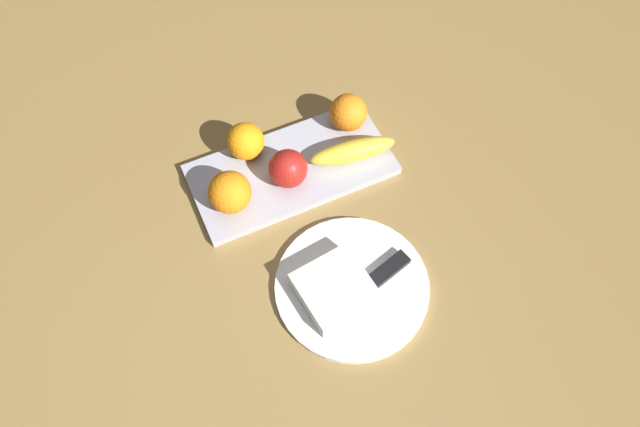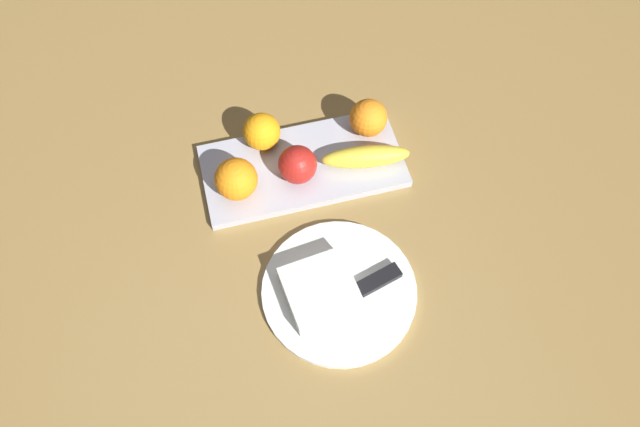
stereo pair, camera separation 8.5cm
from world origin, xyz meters
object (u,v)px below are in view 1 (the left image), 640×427
(apple, at_px, (288,169))
(orange_center, at_px, (230,192))
(dinner_plate, at_px, (352,287))
(knife, at_px, (378,278))
(orange_near_apple, at_px, (348,112))
(folded_napkin, at_px, (335,289))
(fruit_tray, at_px, (291,170))
(orange_near_banana, at_px, (245,141))
(banana, at_px, (353,151))

(apple, relative_size, orange_center, 0.92)
(dinner_plate, height_order, knife, knife)
(orange_near_apple, height_order, knife, orange_near_apple)
(folded_napkin, height_order, knife, folded_napkin)
(apple, height_order, orange_near_apple, orange_near_apple)
(fruit_tray, relative_size, orange_near_apple, 5.19)
(orange_near_apple, relative_size, knife, 0.37)
(orange_center, bearing_deg, orange_near_banana, -124.87)
(banana, relative_size, orange_center, 2.13)
(apple, bearing_deg, orange_near_banana, -61.93)
(dinner_plate, bearing_deg, folded_napkin, 0.00)
(dinner_plate, relative_size, knife, 1.36)
(knife, bearing_deg, orange_near_banana, -87.57)
(apple, xyz_separation_m, dinner_plate, (-0.01, 0.22, -0.04))
(fruit_tray, bearing_deg, banana, 166.10)
(banana, relative_size, folded_napkin, 1.45)
(fruit_tray, height_order, orange_near_banana, orange_near_banana)
(orange_center, bearing_deg, folded_napkin, 112.23)
(orange_near_apple, height_order, dinner_plate, orange_near_apple)
(orange_near_apple, bearing_deg, apple, 24.24)
(banana, xyz_separation_m, orange_center, (0.22, 0.00, 0.02))
(banana, bearing_deg, orange_near_banana, 160.61)
(folded_napkin, distance_m, knife, 0.07)
(fruit_tray, distance_m, knife, 0.25)
(dinner_plate, bearing_deg, banana, -116.14)
(orange_near_banana, bearing_deg, banana, 151.94)
(folded_napkin, bearing_deg, dinner_plate, 180.00)
(banana, xyz_separation_m, orange_near_banana, (0.16, -0.09, 0.01))
(knife, bearing_deg, folded_napkin, -21.37)
(fruit_tray, height_order, folded_napkin, folded_napkin)
(fruit_tray, bearing_deg, orange_near_apple, -161.83)
(banana, bearing_deg, folded_napkin, -113.63)
(folded_napkin, xyz_separation_m, knife, (-0.07, 0.01, -0.01))
(orange_center, height_order, folded_napkin, orange_center)
(orange_center, height_order, dinner_plate, orange_center)
(orange_center, distance_m, folded_napkin, 0.23)
(knife, bearing_deg, orange_near_apple, -122.15)
(fruit_tray, xyz_separation_m, folded_napkin, (0.03, 0.24, 0.02))
(orange_near_apple, bearing_deg, dinner_plate, 65.42)
(dinner_plate, bearing_deg, orange_near_apple, -114.58)
(orange_near_banana, bearing_deg, dinner_plate, 100.78)
(apple, height_order, knife, apple)
(banana, height_order, knife, banana)
(fruit_tray, relative_size, dinner_plate, 1.43)
(orange_near_apple, height_order, orange_near_banana, orange_near_apple)
(orange_near_apple, xyz_separation_m, dinner_plate, (0.13, 0.28, -0.04))
(fruit_tray, height_order, orange_near_apple, orange_near_apple)
(folded_napkin, bearing_deg, knife, 173.72)
(banana, bearing_deg, fruit_tray, 174.77)
(banana, bearing_deg, orange_near_apple, 79.25)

